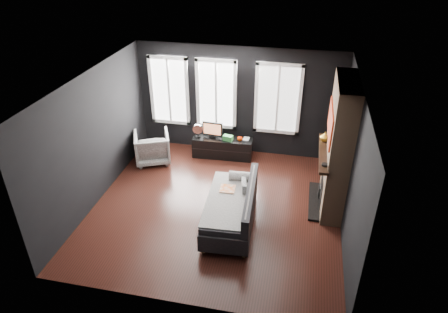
% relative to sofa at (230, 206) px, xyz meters
% --- Properties ---
extents(floor, '(5.00, 5.00, 0.00)m').
position_rel_sofa_xyz_m(floor, '(-0.38, 0.45, -0.42)').
color(floor, black).
rests_on(floor, ground).
extents(ceiling, '(5.00, 5.00, 0.00)m').
position_rel_sofa_xyz_m(ceiling, '(-0.38, 0.45, 2.28)').
color(ceiling, white).
rests_on(ceiling, ground).
extents(wall_back, '(5.00, 0.02, 2.70)m').
position_rel_sofa_xyz_m(wall_back, '(-0.38, 2.95, 0.93)').
color(wall_back, black).
rests_on(wall_back, ground).
extents(wall_left, '(0.02, 5.00, 2.70)m').
position_rel_sofa_xyz_m(wall_left, '(-2.88, 0.45, 0.93)').
color(wall_left, black).
rests_on(wall_left, ground).
extents(wall_right, '(0.02, 5.00, 2.70)m').
position_rel_sofa_xyz_m(wall_right, '(2.12, 0.45, 0.93)').
color(wall_right, black).
rests_on(wall_right, ground).
extents(windows, '(4.00, 0.16, 1.76)m').
position_rel_sofa_xyz_m(windows, '(-0.83, 2.91, 1.96)').
color(windows, white).
rests_on(windows, wall_back).
extents(fireplace, '(0.70, 1.62, 2.70)m').
position_rel_sofa_xyz_m(fireplace, '(1.92, 1.05, 0.93)').
color(fireplace, '#93724C').
rests_on(fireplace, floor).
extents(sofa, '(1.09, 2.02, 0.84)m').
position_rel_sofa_xyz_m(sofa, '(0.00, 0.00, 0.00)').
color(sofa, '#232325').
rests_on(sofa, floor).
extents(stripe_pillow, '(0.15, 0.34, 0.34)m').
position_rel_sofa_xyz_m(stripe_pillow, '(0.20, 0.34, 0.19)').
color(stripe_pillow, gray).
rests_on(stripe_pillow, sofa).
extents(armchair, '(1.04, 1.02, 0.83)m').
position_rel_sofa_xyz_m(armchair, '(-2.33, 1.96, -0.01)').
color(armchair, silver).
rests_on(armchair, floor).
extents(media_console, '(1.50, 0.52, 0.51)m').
position_rel_sofa_xyz_m(media_console, '(-0.70, 2.55, -0.17)').
color(media_console, black).
rests_on(media_console, floor).
extents(monitor, '(0.52, 0.15, 0.46)m').
position_rel_sofa_xyz_m(monitor, '(-0.95, 2.55, 0.31)').
color(monitor, black).
rests_on(monitor, media_console).
extents(desk_fan, '(0.28, 0.28, 0.35)m').
position_rel_sofa_xyz_m(desk_fan, '(-1.31, 2.48, 0.26)').
color(desk_fan, gray).
rests_on(desk_fan, media_console).
extents(mug, '(0.14, 0.12, 0.12)m').
position_rel_sofa_xyz_m(mug, '(-0.26, 2.51, 0.15)').
color(mug, '#E03A04').
rests_on(mug, media_console).
extents(book, '(0.15, 0.03, 0.20)m').
position_rel_sofa_xyz_m(book, '(-0.19, 2.63, 0.19)').
color(book, '#AEA489').
rests_on(book, media_console).
extents(storage_box, '(0.25, 0.19, 0.13)m').
position_rel_sofa_xyz_m(storage_box, '(-0.55, 2.47, 0.15)').
color(storage_box, '#2D7B36').
rests_on(storage_box, media_console).
extents(mantel_vase, '(0.25, 0.26, 0.20)m').
position_rel_sofa_xyz_m(mantel_vase, '(1.67, 1.50, 0.91)').
color(mantel_vase, gold).
rests_on(mantel_vase, fireplace).
extents(mantel_clock, '(0.14, 0.14, 0.04)m').
position_rel_sofa_xyz_m(mantel_clock, '(1.67, 0.50, 0.83)').
color(mantel_clock, black).
rests_on(mantel_clock, fireplace).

